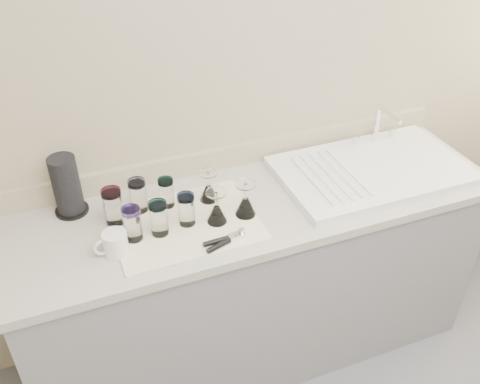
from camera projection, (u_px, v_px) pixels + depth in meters
name	position (u px, v px, depth m)	size (l,w,h in m)	color
counter_unit	(255.00, 279.00, 2.45)	(2.06, 0.62, 0.90)	slate
sink_unit	(372.00, 169.00, 2.35)	(0.82, 0.50, 0.22)	white
dish_towel	(185.00, 223.00, 2.06)	(0.55, 0.42, 0.01)	white
tumbler_teal	(113.00, 206.00, 2.02)	(0.08, 0.08, 0.15)	white
tumbler_cyan	(138.00, 196.00, 2.09)	(0.07, 0.07, 0.14)	white
tumbler_purple	(166.00, 192.00, 2.12)	(0.06, 0.06, 0.12)	white
tumbler_magenta	(132.00, 224.00, 1.95)	(0.07, 0.07, 0.14)	white
tumbler_blue	(159.00, 218.00, 1.97)	(0.07, 0.07, 0.14)	white
tumbler_lavender	(186.00, 209.00, 2.02)	(0.07, 0.07, 0.13)	white
goblet_back_left	(209.00, 191.00, 2.16)	(0.07, 0.07, 0.13)	white
goblet_front_left	(217.00, 211.00, 2.04)	(0.08, 0.08, 0.14)	white
goblet_front_right	(246.00, 204.00, 2.08)	(0.08, 0.08, 0.15)	white
can_opener	(225.00, 241.00, 1.96)	(0.16, 0.07, 0.02)	silver
white_mug	(115.00, 244.00, 1.90)	(0.13, 0.10, 0.09)	silver
paper_towel_roll	(67.00, 186.00, 2.06)	(0.13, 0.13, 0.25)	black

